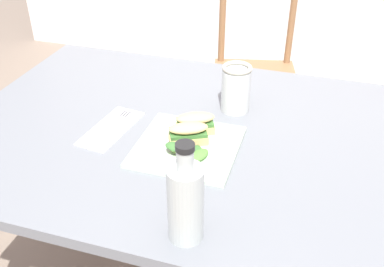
# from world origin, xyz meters

# --- Properties ---
(dining_table) EXTENTS (1.21, 0.90, 0.74)m
(dining_table) POSITION_xyz_m (-0.09, 0.11, 0.61)
(dining_table) COLOR slate
(dining_table) RESTS_ON ground
(chair_wooden_far) EXTENTS (0.48, 0.48, 0.87)m
(chair_wooden_far) POSITION_xyz_m (-0.03, 1.14, 0.45)
(chair_wooden_far) COLOR #8E6642
(chair_wooden_far) RESTS_ON ground
(plate_lunch) EXTENTS (0.26, 0.26, 0.01)m
(plate_lunch) POSITION_xyz_m (-0.02, 0.03, 0.74)
(plate_lunch) COLOR beige
(plate_lunch) RESTS_ON dining_table
(sandwich_half_front) EXTENTS (0.11, 0.09, 0.06)m
(sandwich_half_front) POSITION_xyz_m (-0.03, 0.05, 0.78)
(sandwich_half_front) COLOR #DBB270
(sandwich_half_front) RESTS_ON plate_lunch
(sandwich_half_back) EXTENTS (0.11, 0.09, 0.06)m
(sandwich_half_back) POSITION_xyz_m (-0.02, 0.10, 0.78)
(sandwich_half_back) COLOR #DBB270
(sandwich_half_back) RESTS_ON plate_lunch
(salad_mixed_greens) EXTENTS (0.12, 0.11, 0.03)m
(salad_mixed_greens) POSITION_xyz_m (-0.02, -0.01, 0.77)
(salad_mixed_greens) COLOR #518438
(salad_mixed_greens) RESTS_ON plate_lunch
(napkin_folded) EXTENTS (0.12, 0.22, 0.00)m
(napkin_folded) POSITION_xyz_m (-0.25, 0.06, 0.74)
(napkin_folded) COLOR white
(napkin_folded) RESTS_ON dining_table
(fork_on_napkin) EXTENTS (0.04, 0.19, 0.00)m
(fork_on_napkin) POSITION_xyz_m (-0.25, 0.08, 0.75)
(fork_on_napkin) COLOR silver
(fork_on_napkin) RESTS_ON napkin_folded
(bottle_cold_brew) EXTENTS (0.07, 0.07, 0.22)m
(bottle_cold_brew) POSITION_xyz_m (0.07, -0.26, 0.82)
(bottle_cold_brew) COLOR black
(bottle_cold_brew) RESTS_ON dining_table
(mason_jar_iced_tea) EXTENTS (0.09, 0.09, 0.14)m
(mason_jar_iced_tea) POSITION_xyz_m (0.05, 0.27, 0.80)
(mason_jar_iced_tea) COLOR #C67528
(mason_jar_iced_tea) RESTS_ON dining_table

